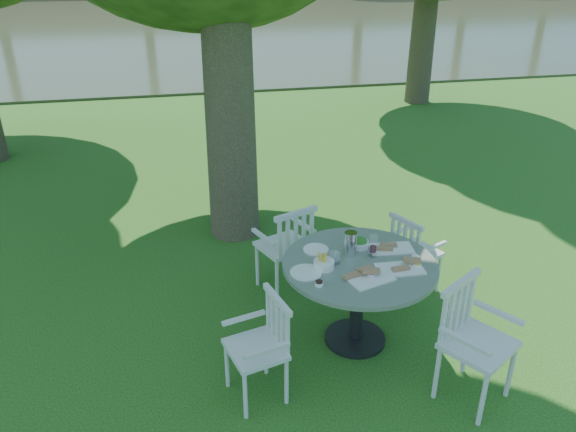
% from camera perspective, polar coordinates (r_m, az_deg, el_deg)
% --- Properties ---
extents(ground, '(140.00, 140.00, 0.00)m').
position_cam_1_polar(ground, '(5.88, 0.42, -8.31)').
color(ground, '#143F0D').
rests_on(ground, ground).
extents(table, '(1.34, 1.34, 0.83)m').
position_cam_1_polar(table, '(4.98, 7.18, -6.38)').
color(table, black).
rests_on(table, ground).
extents(chair_ne, '(0.55, 0.57, 0.87)m').
position_cam_1_polar(chair_ne, '(5.86, 12.33, -3.27)').
color(chair_ne, silver).
rests_on(chair_ne, ground).
extents(chair_nw, '(0.63, 0.61, 0.97)m').
position_cam_1_polar(chair_nw, '(5.70, 0.13, -2.79)').
color(chair_nw, silver).
rests_on(chair_nw, ground).
extents(chair_sw, '(0.51, 0.54, 0.88)m').
position_cam_1_polar(chair_sw, '(4.50, -2.30, -12.45)').
color(chair_sw, silver).
rests_on(chair_sw, ground).
extents(chair_se, '(0.68, 0.67, 1.00)m').
position_cam_1_polar(chair_se, '(4.67, 17.85, -11.12)').
color(chair_se, silver).
rests_on(chair_se, ground).
extents(tableware, '(1.19, 0.84, 0.22)m').
position_cam_1_polar(tableware, '(4.90, 6.85, -4.07)').
color(tableware, white).
rests_on(tableware, table).
extents(river, '(100.00, 28.00, 0.12)m').
position_cam_1_polar(river, '(27.97, -10.47, 18.67)').
color(river, '#2E351F').
rests_on(river, ground).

